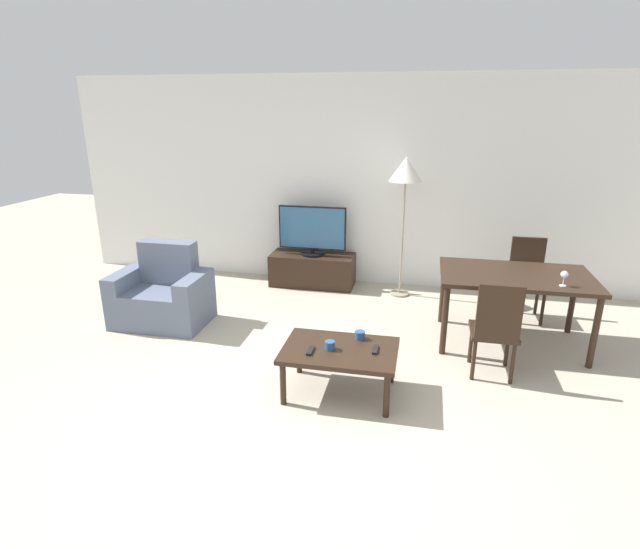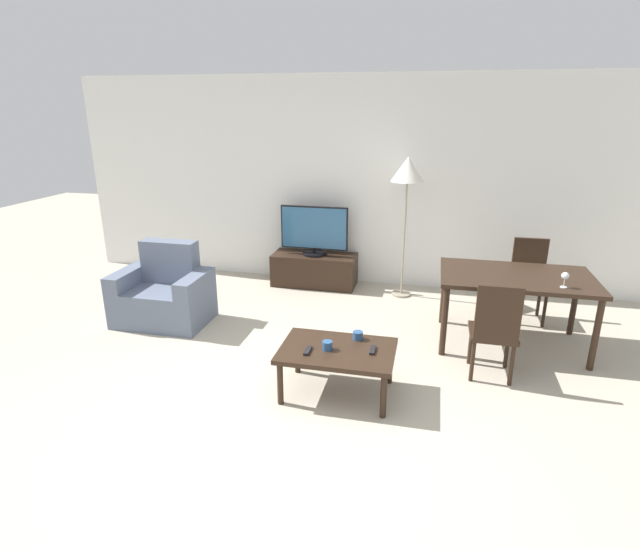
# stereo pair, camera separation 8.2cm
# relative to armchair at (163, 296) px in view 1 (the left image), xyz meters

# --- Properties ---
(ground_plane) EXTENTS (18.00, 18.00, 0.00)m
(ground_plane) POSITION_rel_armchair_xyz_m (1.76, -1.62, -0.31)
(ground_plane) COLOR #B2A893
(wall_back) EXTENTS (7.59, 0.06, 2.70)m
(wall_back) POSITION_rel_armchair_xyz_m (1.76, 1.84, 1.04)
(wall_back) COLOR white
(wall_back) RESTS_ON ground_plane
(armchair) EXTENTS (1.00, 0.67, 0.88)m
(armchair) POSITION_rel_armchair_xyz_m (0.00, 0.00, 0.00)
(armchair) COLOR slate
(armchair) RESTS_ON ground_plane
(tv_stand) EXTENTS (1.11, 0.47, 0.43)m
(tv_stand) POSITION_rel_armchair_xyz_m (1.35, 1.54, -0.09)
(tv_stand) COLOR black
(tv_stand) RESTS_ON ground_plane
(tv) EXTENTS (0.89, 0.31, 0.65)m
(tv) POSITION_rel_armchair_xyz_m (1.35, 1.54, 0.44)
(tv) COLOR black
(tv) RESTS_ON tv_stand
(coffee_table) EXTENTS (0.94, 0.64, 0.41)m
(coffee_table) POSITION_rel_armchair_xyz_m (2.17, -1.04, 0.06)
(coffee_table) COLOR black
(coffee_table) RESTS_ON ground_plane
(dining_table) EXTENTS (1.45, 0.90, 0.74)m
(dining_table) POSITION_rel_armchair_xyz_m (3.70, 0.26, 0.35)
(dining_table) COLOR black
(dining_table) RESTS_ON ground_plane
(dining_chair_near) EXTENTS (0.40, 0.40, 0.91)m
(dining_chair_near) POSITION_rel_armchair_xyz_m (3.45, -0.51, 0.19)
(dining_chair_near) COLOR black
(dining_chair_near) RESTS_ON ground_plane
(dining_chair_far) EXTENTS (0.40, 0.40, 0.91)m
(dining_chair_far) POSITION_rel_armchair_xyz_m (3.95, 1.02, 0.19)
(dining_chair_far) COLOR black
(dining_chair_far) RESTS_ON ground_plane
(floor_lamp) EXTENTS (0.40, 0.40, 1.74)m
(floor_lamp) POSITION_rel_armchair_xyz_m (2.53, 1.41, 1.23)
(floor_lamp) COLOR gray
(floor_lamp) RESTS_ON ground_plane
(remote_primary) EXTENTS (0.04, 0.15, 0.02)m
(remote_primary) POSITION_rel_armchair_xyz_m (2.46, -1.02, 0.12)
(remote_primary) COLOR black
(remote_primary) RESTS_ON coffee_table
(remote_secondary) EXTENTS (0.04, 0.15, 0.02)m
(remote_secondary) POSITION_rel_armchair_xyz_m (1.95, -1.15, 0.12)
(remote_secondary) COLOR black
(remote_secondary) RESTS_ON coffee_table
(cup_white_near) EXTENTS (0.08, 0.08, 0.07)m
(cup_white_near) POSITION_rel_armchair_xyz_m (2.09, -1.08, 0.14)
(cup_white_near) COLOR navy
(cup_white_near) RESTS_ON coffee_table
(cup_colored_far) EXTENTS (0.09, 0.09, 0.07)m
(cup_colored_far) POSITION_rel_armchair_xyz_m (2.31, -0.83, 0.14)
(cup_colored_far) COLOR navy
(cup_colored_far) RESTS_ON coffee_table
(wine_glass_left) EXTENTS (0.07, 0.07, 0.15)m
(wine_glass_left) POSITION_rel_armchair_xyz_m (4.06, -0.03, 0.54)
(wine_glass_left) COLOR silver
(wine_glass_left) RESTS_ON dining_table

